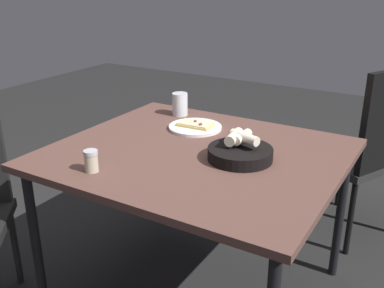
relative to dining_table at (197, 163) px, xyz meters
The scene contains 6 objects.
dining_table is the anchor object (origin of this frame).
pizza_plate 0.29m from the dining_table, 58.46° to the right, with size 0.25×0.25×0.04m.
bread_basket 0.21m from the dining_table, behind, with size 0.26×0.26×0.11m.
beer_glass 0.51m from the dining_table, 49.95° to the right, with size 0.08×0.08×0.12m.
pepper_shaker 0.45m from the dining_table, 57.80° to the left, with size 0.05×0.05×0.08m.
chair_far 1.02m from the dining_table, 121.61° to the right, with size 0.59×0.59×0.97m.
Camera 1 is at (-0.86, 1.48, 1.40)m, focal length 41.90 mm.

